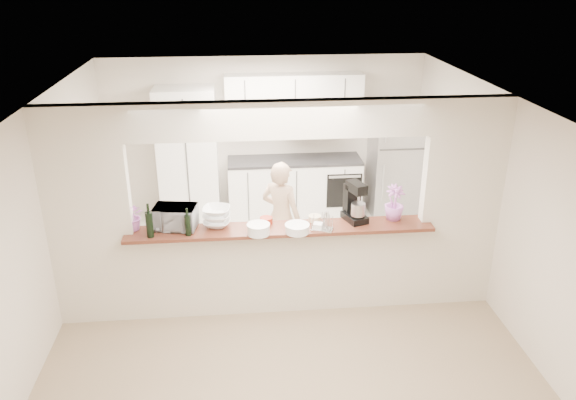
{
  "coord_description": "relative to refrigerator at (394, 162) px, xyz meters",
  "views": [
    {
      "loc": [
        -0.45,
        -5.63,
        3.79
      ],
      "look_at": [
        0.12,
        0.3,
        1.27
      ],
      "focal_mm": 35.0,
      "sensor_mm": 36.0,
      "label": 1
    }
  ],
  "objects": [
    {
      "name": "refrigerator",
      "position": [
        0.0,
        0.0,
        0.0
      ],
      "size": [
        0.75,
        0.7,
        1.7
      ],
      "primitive_type": "cube",
      "color": "#A5A5AA",
      "rests_on": "floor"
    },
    {
      "name": "wine_bottle_a",
      "position": [
        -3.45,
        -2.8,
        0.39
      ],
      "size": [
        0.08,
        0.08,
        0.38
      ],
      "color": "black",
      "rests_on": "bar_counter"
    },
    {
      "name": "flower_left",
      "position": [
        -3.65,
        -2.6,
        0.4
      ],
      "size": [
        0.33,
        0.3,
        0.32
      ],
      "primitive_type": "imported",
      "rotation": [
        0.0,
        0.0,
        -0.19
      ],
      "color": "#C668A4",
      "rests_on": "bar_counter"
    },
    {
      "name": "toaster_oven",
      "position": [
        -3.2,
        -2.6,
        0.37
      ],
      "size": [
        0.5,
        0.38,
        0.25
      ],
      "primitive_type": "imported",
      "rotation": [
        0.0,
        0.0,
        -0.16
      ],
      "color": "#B3B4B8",
      "rests_on": "bar_counter"
    },
    {
      "name": "stand_mixer",
      "position": [
        -1.21,
        -2.59,
        0.45
      ],
      "size": [
        0.29,
        0.36,
        0.46
      ],
      "color": "black",
      "rests_on": "bar_counter"
    },
    {
      "name": "kitchen_cabinets",
      "position": [
        -2.24,
        0.07,
        0.12
      ],
      "size": [
        3.15,
        0.62,
        2.25
      ],
      "color": "white",
      "rests_on": "floor"
    },
    {
      "name": "floor",
      "position": [
        -2.05,
        -2.65,
        -0.85
      ],
      "size": [
        6.0,
        6.0,
        0.0
      ],
      "primitive_type": "plane",
      "color": "tan",
      "rests_on": "ground"
    },
    {
      "name": "serving_bowls",
      "position": [
        -2.75,
        -2.6,
        0.35
      ],
      "size": [
        0.35,
        0.35,
        0.22
      ],
      "primitive_type": "imported",
      "rotation": [
        0.0,
        0.0,
        -0.19
      ],
      "color": "white",
      "rests_on": "bar_counter"
    },
    {
      "name": "partition",
      "position": [
        -2.05,
        -2.65,
        0.63
      ],
      "size": [
        5.0,
        0.15,
        2.5
      ],
      "color": "beige",
      "rests_on": "floor"
    },
    {
      "name": "tile_overlay",
      "position": [
        -2.05,
        -1.1,
        -0.84
      ],
      "size": [
        5.0,
        2.9,
        0.01
      ],
      "primitive_type": "cube",
      "color": "beige",
      "rests_on": "floor"
    },
    {
      "name": "plate_stack_a",
      "position": [
        -2.3,
        -2.84,
        0.3
      ],
      "size": [
        0.25,
        0.25,
        0.12
      ],
      "color": "white",
      "rests_on": "bar_counter"
    },
    {
      "name": "tan_bowl",
      "position": [
        -1.65,
        -2.57,
        0.27
      ],
      "size": [
        0.14,
        0.14,
        0.07
      ],
      "primitive_type": "cylinder",
      "color": "beige",
      "rests_on": "bar_counter"
    },
    {
      "name": "person",
      "position": [
        -1.96,
        -1.7,
        -0.1
      ],
      "size": [
        0.65,
        0.6,
        1.5
      ],
      "primitive_type": "imported",
      "rotation": [
        0.0,
        0.0,
        2.57
      ],
      "color": "tan",
      "rests_on": "floor"
    },
    {
      "name": "flower_right",
      "position": [
        -0.75,
        -2.6,
        0.44
      ],
      "size": [
        0.28,
        0.28,
        0.4
      ],
      "primitive_type": "imported",
      "rotation": [
        0.0,
        0.0,
        0.26
      ],
      "color": "#A864BA",
      "rests_on": "bar_counter"
    },
    {
      "name": "plate_stack_b",
      "position": [
        -1.88,
        -2.84,
        0.29
      ],
      "size": [
        0.27,
        0.27,
        0.09
      ],
      "color": "white",
      "rests_on": "bar_counter"
    },
    {
      "name": "utensil_caddy",
      "position": [
        -1.6,
        -2.8,
        0.33
      ],
      "size": [
        0.26,
        0.2,
        0.22
      ],
      "color": "silver",
      "rests_on": "bar_counter"
    },
    {
      "name": "red_bowl",
      "position": [
        -2.2,
        -2.57,
        0.27
      ],
      "size": [
        0.14,
        0.14,
        0.07
      ],
      "primitive_type": "cylinder",
      "color": "maroon",
      "rests_on": "bar_counter"
    },
    {
      "name": "wine_bottle_b",
      "position": [
        -3.05,
        -2.8,
        0.36
      ],
      "size": [
        0.06,
        0.06,
        0.32
      ],
      "color": "black",
      "rests_on": "bar_counter"
    },
    {
      "name": "bar_counter",
      "position": [
        -2.05,
        -2.65,
        -0.27
      ],
      "size": [
        3.4,
        0.38,
        1.09
      ],
      "color": "beige",
      "rests_on": "floor"
    }
  ]
}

